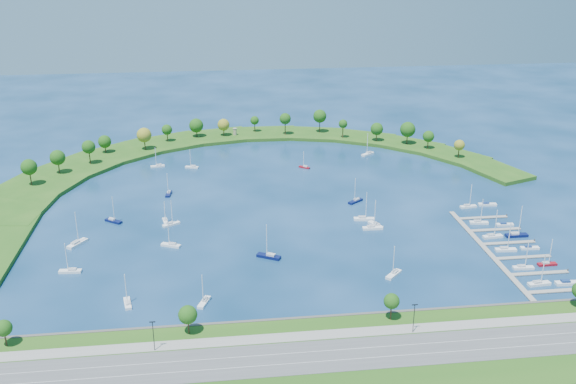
{
  "coord_description": "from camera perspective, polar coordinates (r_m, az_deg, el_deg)",
  "views": [
    {
      "loc": [
        -29.78,
        -281.17,
        115.86
      ],
      "look_at": [
        5.0,
        5.0,
        4.0
      ],
      "focal_mm": 40.01,
      "sensor_mm": 36.0,
      "label": 1
    }
  ],
  "objects": [
    {
      "name": "moored_boat_17",
      "position": [
        290.85,
        -10.85,
        -2.49
      ],
      "size": [
        3.27,
        7.17,
        10.17
      ],
      "rotation": [
        0.0,
        0.0,
        4.91
      ],
      "color": "white",
      "rests_on": "ground"
    },
    {
      "name": "breakwater",
      "position": [
        349.7,
        -9.26,
        1.75
      ],
      "size": [
        286.74,
        247.64,
        2.0
      ],
      "color": "#215115",
      "rests_on": "ground"
    },
    {
      "name": "moored_boat_4",
      "position": [
        379.74,
        7.11,
        3.43
      ],
      "size": [
        8.75,
        7.62,
        13.4
      ],
      "rotation": [
        0.0,
        0.0,
        3.8
      ],
      "color": "white",
      "rests_on": "ground"
    },
    {
      "name": "breakwater_trees",
      "position": [
        383.18,
        -4.44,
        5.19
      ],
      "size": [
        237.53,
        91.55,
        14.98
      ],
      "color": "#382314",
      "rests_on": "breakwater"
    },
    {
      "name": "moored_boat_6",
      "position": [
        267.6,
        -10.36,
        -4.61
      ],
      "size": [
        8.45,
        5.56,
        12.12
      ],
      "rotation": [
        0.0,
        0.0,
        2.71
      ],
      "color": "white",
      "rests_on": "ground"
    },
    {
      "name": "moored_boat_5",
      "position": [
        225.78,
        -7.46,
        -9.6
      ],
      "size": [
        4.89,
        8.08,
        11.5
      ],
      "rotation": [
        0.0,
        0.0,
        4.34
      ],
      "color": "white",
      "rests_on": "ground"
    },
    {
      "name": "docked_boat_8",
      "position": [
        296.39,
        16.6,
        -2.55
      ],
      "size": [
        8.34,
        3.53,
        11.87
      ],
      "rotation": [
        0.0,
        0.0,
        -0.16
      ],
      "color": "white",
      "rests_on": "ground"
    },
    {
      "name": "docked_boat_4",
      "position": [
        273.99,
        18.77,
        -4.81
      ],
      "size": [
        8.72,
        3.09,
        12.57
      ],
      "rotation": [
        0.0,
        0.0,
        -0.08
      ],
      "color": "white",
      "rests_on": "ground"
    },
    {
      "name": "moored_boat_3",
      "position": [
        363.33,
        -11.51,
        2.32
      ],
      "size": [
        7.94,
        3.61,
        11.27
      ],
      "rotation": [
        0.0,
        0.0,
        3.34
      ],
      "color": "white",
      "rests_on": "ground"
    },
    {
      "name": "moored_boat_18",
      "position": [
        229.92,
        -14.08,
        -9.51
      ],
      "size": [
        3.67,
        8.05,
        11.43
      ],
      "rotation": [
        0.0,
        0.0,
        1.77
      ],
      "color": "white",
      "rests_on": "ground"
    },
    {
      "name": "docked_boat_2",
      "position": [
        261.78,
        20.17,
        -6.26
      ],
      "size": [
        8.07,
        2.83,
        11.65
      ],
      "rotation": [
        0.0,
        0.0,
        -0.08
      ],
      "color": "white",
      "rests_on": "ground"
    },
    {
      "name": "moored_boat_15",
      "position": [
        358.49,
        -8.53,
        2.26
      ],
      "size": [
        7.58,
        3.92,
        10.73
      ],
      "rotation": [
        0.0,
        0.0,
        2.87
      ],
      "color": "white",
      "rests_on": "ground"
    },
    {
      "name": "moored_boat_1",
      "position": [
        256.86,
        -18.78,
        -6.61
      ],
      "size": [
        8.48,
        2.98,
        12.24
      ],
      "rotation": [
        0.0,
        0.0,
        3.06
      ],
      "color": "white",
      "rests_on": "ground"
    },
    {
      "name": "moored_boat_2",
      "position": [
        284.41,
        7.79,
        -2.84
      ],
      "size": [
        5.56,
        8.39,
        12.04
      ],
      "rotation": [
        0.0,
        0.0,
        2.01
      ],
      "color": "white",
      "rests_on": "ground"
    },
    {
      "name": "moored_boat_12",
      "position": [
        281.03,
        7.51,
        -3.13
      ],
      "size": [
        8.81,
        2.61,
        12.89
      ],
      "rotation": [
        0.0,
        0.0,
        -0.02
      ],
      "color": "white",
      "rests_on": "ground"
    },
    {
      "name": "moored_boat_14",
      "position": [
        289.57,
        6.75,
        -2.33
      ],
      "size": [
        9.41,
        3.86,
        13.43
      ],
      "rotation": [
        0.0,
        0.0,
        6.14
      ],
      "color": "white",
      "rests_on": "ground"
    },
    {
      "name": "moored_boat_9",
      "position": [
        278.3,
        -18.23,
        -4.32
      ],
      "size": [
        7.71,
        9.68,
        14.4
      ],
      "rotation": [
        0.0,
        0.0,
        0.98
      ],
      "color": "white",
      "rests_on": "ground"
    },
    {
      "name": "moored_boat_13",
      "position": [
        254.21,
        -1.71,
        -5.67
      ],
      "size": [
        9.76,
        7.04,
        14.19
      ],
      "rotation": [
        0.0,
        0.0,
        2.64
      ],
      "color": "#0A1141",
      "rests_on": "ground"
    },
    {
      "name": "docked_boat_6",
      "position": [
        284.22,
        17.72,
        -3.72
      ],
      "size": [
        8.75,
        3.15,
        12.59
      ],
      "rotation": [
        0.0,
        0.0,
        0.09
      ],
      "color": "white",
      "rests_on": "ground"
    },
    {
      "name": "docked_boat_7",
      "position": [
        288.5,
        19.64,
        -3.58
      ],
      "size": [
        9.52,
        2.75,
        13.96
      ],
      "rotation": [
        0.0,
        0.0,
        -0.01
      ],
      "color": "#0A1141",
      "rests_on": "ground"
    },
    {
      "name": "docked_boat_0",
      "position": [
        252.06,
        21.41,
        -7.53
      ],
      "size": [
        8.59,
        3.02,
        12.39
      ],
      "rotation": [
        0.0,
        0.0,
        0.08
      ],
      "color": "white",
      "rests_on": "ground"
    },
    {
      "name": "moored_boat_0",
      "position": [
        321.88,
        -10.56,
        -0.09
      ],
      "size": [
        3.11,
        8.03,
        11.5
      ],
      "rotation": [
        0.0,
        0.0,
        4.59
      ],
      "color": "#0A1141",
      "rests_on": "ground"
    },
    {
      "name": "docked_boat_3",
      "position": [
        267.85,
        22.04,
        -5.89
      ],
      "size": [
        7.52,
        2.19,
        11.03
      ],
      "rotation": [
        0.0,
        0.0,
        0.01
      ],
      "color": "maroon",
      "rests_on": "ground"
    },
    {
      "name": "docked_boat_10",
      "position": [
        312.8,
        15.72,
        -1.19
      ],
      "size": [
        8.08,
        2.97,
        11.61
      ],
      "rotation": [
        0.0,
        0.0,
        0.1
      ],
      "color": "white",
      "rests_on": "ground"
    },
    {
      "name": "docked_boat_5",
      "position": [
        279.12,
        20.67,
        -4.66
      ],
      "size": [
        7.66,
        2.63,
        1.54
      ],
      "rotation": [
        0.0,
        0.0,
        -0.07
      ],
      "color": "white",
      "rests_on": "ground"
    },
    {
      "name": "dock_system",
      "position": [
        273.97,
        18.74,
        -4.94
      ],
      "size": [
        24.28,
        82.0,
        1.6
      ],
      "color": "gray",
      "rests_on": "ground"
    },
    {
      "name": "south_shoreline",
      "position": [
        197.83,
        3.14,
        -14.32
      ],
      "size": [
        420.0,
        43.1,
        11.6
      ],
      "color": "#215115",
      "rests_on": "ground"
    },
    {
      "name": "moored_boat_8",
      "position": [
        296.0,
        -15.26,
        -2.44
      ],
      "size": [
        8.21,
        6.8,
        12.36
      ],
      "rotation": [
        0.0,
        0.0,
        5.66
      ],
      "color": "#0A1141",
      "rests_on": "ground"
    },
    {
      "name": "moored_boat_11",
      "position": [
        244.45,
        9.38,
        -7.15
      ],
      "size": [
        7.62,
        7.74,
        12.48
      ],
      "rotation": [
        0.0,
        0.0,
        3.94
      ],
      "color": "white",
      "rests_on": "ground"
    },
    {
      "name": "moored_boat_10",
      "position": [
        354.59,
        1.47,
        2.27
      ],
      "size": [
        6.14,
        5.46,
        9.48
      ],
      "rotation": [
        0.0,
        0.0,
        2.46
      ],
      "color": "maroon",
      "rests_on": "ground"
    },
    {
      "name": "ground",
      "position": [
        305.55,
        -0.82,
        -1.08
      ],
      "size": [
        700.0,
        700.0,
        0.0
      ],
      "primitive_type": "plane",
      "color": "#082845",
      "rests_on": "ground"
    },
    {
      "name": "harbor_tower",
      "position": [
        410.81,
        -4.74,
        5.38
      ],
      "size": [
        2.6,
        2.6,
        4.47
      ],
      "color": "gray",
      "rests_on": "breakwater"
    },
    {
      "name": "moored_boat_7",
      "position": [
        287.05,
        -10.35,
        -2.77
      ],
      "size": [
        7.92,
        5.92,
        11.6
      ],
      "rotation": [
        0.0,
        0.0,
        0.53
      ],
      "color": "white",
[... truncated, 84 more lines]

